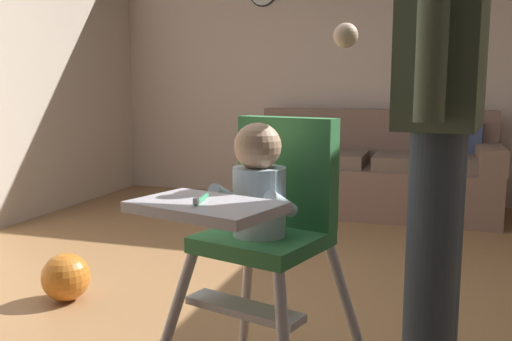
{
  "coord_description": "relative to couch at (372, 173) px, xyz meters",
  "views": [
    {
      "loc": [
        0.9,
        -2.34,
        1.05
      ],
      "look_at": [
        0.35,
        -0.63,
        0.78
      ],
      "focal_mm": 38.94,
      "sensor_mm": 36.0,
      "label": 1
    }
  ],
  "objects": [
    {
      "name": "couch",
      "position": [
        0.0,
        0.0,
        0.0
      ],
      "size": [
        2.04,
        0.86,
        0.86
      ],
      "rotation": [
        0.0,
        0.0,
        -1.57
      ],
      "color": "#806255",
      "rests_on": "ground"
    },
    {
      "name": "toy_ball",
      "position": [
        -1.22,
        -2.53,
        -0.21
      ],
      "size": [
        0.24,
        0.24,
        0.24
      ],
      "primitive_type": "sphere",
      "color": "orange",
      "rests_on": "ground"
    },
    {
      "name": "high_chair",
      "position": [
        -0.03,
        -3.08,
        0.33
      ],
      "size": [
        0.74,
        0.83,
        0.96
      ],
      "rotation": [
        0.0,
        0.0,
        -1.85
      ],
      "color": "silver",
      "rests_on": "ground"
    },
    {
      "name": "adult_standing",
      "position": [
        0.49,
        -3.15,
        0.63
      ],
      "size": [
        0.51,
        0.54,
        1.7
      ],
      "rotation": [
        0.0,
        0.0,
        3.01
      ],
      "color": "#3E4C5B",
      "rests_on": "ground"
    },
    {
      "name": "wall_far",
      "position": [
        -0.42,
        0.52,
        0.98
      ],
      "size": [
        5.13,
        0.06,
        2.62
      ],
      "primitive_type": "cube",
      "color": "beige",
      "rests_on": "ground"
    },
    {
      "name": "ground",
      "position": [
        -0.42,
        -2.42,
        -0.38
      ],
      "size": [
        5.93,
        7.41,
        0.1
      ],
      "primitive_type": "cube",
      "color": "#A07347"
    }
  ]
}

